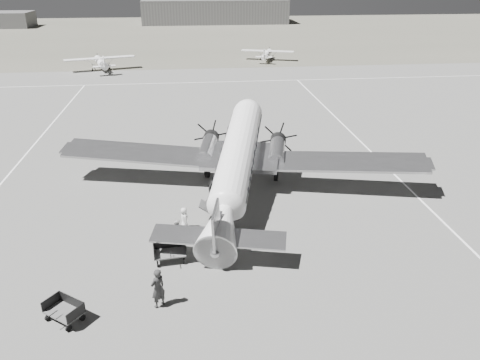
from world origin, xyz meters
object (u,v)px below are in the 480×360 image
object	(u,v)px
hangar_main	(215,11)
baggage_cart_near	(170,253)
passenger	(184,219)
light_plane_left	(101,63)
baggage_cart_far	(64,311)
ramp_agent	(178,232)
light_plane_right	(267,55)
dc3_airliner	(237,163)
ground_crew	(158,288)

from	to	relation	value
hangar_main	baggage_cart_near	world-z (taller)	hangar_main
passenger	light_plane_left	bearing A→B (deg)	-1.33
baggage_cart_far	ramp_agent	world-z (taller)	ramp_agent
light_plane_right	ramp_agent	size ratio (longest dim) A/B	6.05
dc3_airliner	light_plane_left	distance (m)	49.79
dc3_airliner	ground_crew	size ratio (longest dim) A/B	13.01
ramp_agent	light_plane_right	bearing A→B (deg)	-28.17
light_plane_right	passenger	world-z (taller)	light_plane_right
light_plane_right	baggage_cart_far	xyz separation A→B (m)	(-19.92, -64.68, -0.46)
baggage_cart_near	ground_crew	size ratio (longest dim) A/B	0.90
ramp_agent	baggage_cart_far	bearing A→B (deg)	126.36
dc3_airliner	ramp_agent	bearing A→B (deg)	-112.27
light_plane_right	ramp_agent	distance (m)	60.43
hangar_main	light_plane_left	distance (m)	73.42
dc3_airliner	light_plane_left	size ratio (longest dim) A/B	2.47
baggage_cart_far	dc3_airliner	bearing A→B (deg)	89.14
baggage_cart_near	passenger	bearing A→B (deg)	70.71
hangar_main	ground_crew	distance (m)	128.54
baggage_cart_near	baggage_cart_far	size ratio (longest dim) A/B	1.04
ground_crew	baggage_cart_near	bearing A→B (deg)	-135.78
baggage_cart_near	light_plane_right	bearing A→B (deg)	69.70
hangar_main	baggage_cart_far	xyz separation A→B (m)	(-14.77, -128.63, -2.80)
passenger	dc3_airliner	bearing A→B (deg)	-57.47
light_plane_left	ramp_agent	size ratio (longest dim) A/B	7.09
dc3_airliner	ground_crew	xyz separation A→B (m)	(-4.89, -11.23, -1.52)
ground_crew	passenger	bearing A→B (deg)	-138.97
baggage_cart_near	ramp_agent	xyz separation A→B (m)	(0.42, 1.79, 0.24)
hangar_main	passenger	distance (m)	121.33
baggage_cart_near	hangar_main	bearing A→B (deg)	79.24
ramp_agent	hangar_main	bearing A→B (deg)	-18.47
dc3_airliner	ground_crew	bearing A→B (deg)	-100.36
light_plane_right	baggage_cart_near	distance (m)	62.28
ramp_agent	dc3_airliner	bearing A→B (deg)	-49.39
dc3_airliner	baggage_cart_near	xyz separation A→B (m)	(-4.46, -7.47, -2.03)
passenger	light_plane_right	bearing A→B (deg)	-29.80
dc3_airliner	passenger	world-z (taller)	dc3_airliner
hangar_main	passenger	size ratio (longest dim) A/B	28.88
light_plane_right	ground_crew	xyz separation A→B (m)	(-15.70, -64.13, 0.07)
hangar_main	light_plane_right	xyz separation A→B (m)	(5.15, -63.95, -2.34)
light_plane_left	dc3_airliner	bearing A→B (deg)	-87.24
light_plane_left	baggage_cart_far	distance (m)	59.18
baggage_cart_near	ramp_agent	world-z (taller)	ramp_agent
hangar_main	dc3_airliner	size ratio (longest dim) A/B	1.57
baggage_cart_near	passenger	xyz separation A→B (m)	(0.79, 3.39, 0.20)
baggage_cart_far	light_plane_right	bearing A→B (deg)	109.74
dc3_airliner	light_plane_left	world-z (taller)	dc3_airliner
dc3_airliner	light_plane_right	bearing A→B (deg)	91.63
hangar_main	light_plane_left	xyz separation A→B (m)	(-22.26, -69.93, -2.17)
dc3_airliner	light_plane_left	xyz separation A→B (m)	(-16.60, 46.92, -1.43)
light_plane_left	light_plane_right	bearing A→B (deg)	-4.41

